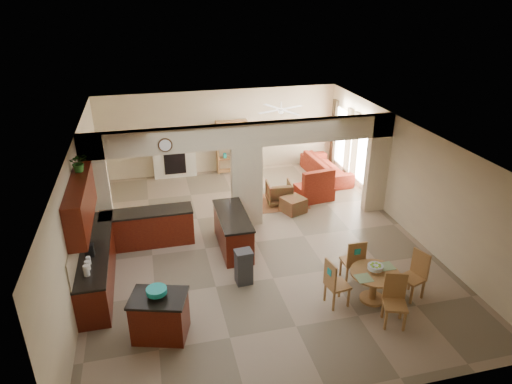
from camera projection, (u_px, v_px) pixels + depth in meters
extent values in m
plane|color=gray|center=(256.00, 242.00, 11.48)|extent=(10.00, 10.00, 0.00)
plane|color=white|center=(256.00, 135.00, 10.31)|extent=(10.00, 10.00, 0.00)
plane|color=#BFAB8B|center=(220.00, 132.00, 15.31)|extent=(8.00, 0.00, 8.00)
plane|color=#BFAB8B|center=(340.00, 333.00, 6.48)|extent=(8.00, 0.00, 8.00)
plane|color=#BFAB8B|center=(80.00, 210.00, 10.03)|extent=(0.00, 10.00, 10.00)
plane|color=#BFAB8B|center=(406.00, 176.00, 11.77)|extent=(0.00, 10.00, 10.00)
cube|color=#BFAB8B|center=(97.00, 190.00, 10.97)|extent=(0.60, 0.25, 2.80)
cube|color=#BFAB8B|center=(247.00, 187.00, 11.90)|extent=(0.80, 0.25, 2.20)
cube|color=#BFAB8B|center=(377.00, 164.00, 12.58)|extent=(0.60, 0.25, 2.80)
cube|color=#BFAB8B|center=(246.00, 135.00, 11.32)|extent=(8.00, 0.25, 0.60)
cube|color=#3F0807|center=(98.00, 265.00, 9.79)|extent=(0.60, 3.20, 0.86)
cube|color=black|center=(95.00, 247.00, 9.60)|extent=(0.62, 3.22, 0.05)
cube|color=tan|center=(78.00, 235.00, 9.41)|extent=(0.02, 3.20, 0.55)
cube|color=#3F0807|center=(148.00, 228.00, 11.24)|extent=(2.20, 0.60, 0.86)
cube|color=black|center=(146.00, 212.00, 11.05)|extent=(2.22, 0.62, 0.05)
cube|color=#3F0807|center=(81.00, 203.00, 9.14)|extent=(0.35, 2.40, 0.90)
cube|color=#3F0807|center=(233.00, 232.00, 11.08)|extent=(0.65, 1.80, 0.86)
cube|color=black|center=(232.00, 215.00, 10.89)|extent=(0.70, 1.85, 0.05)
cube|color=silver|center=(240.00, 250.00, 10.33)|extent=(0.58, 0.04, 0.70)
cylinder|color=#53331B|center=(165.00, 145.00, 10.77)|extent=(0.34, 0.03, 0.34)
cube|color=brown|center=(278.00, 202.00, 13.59)|extent=(1.60, 1.30, 0.01)
cube|color=beige|center=(175.00, 161.00, 15.17)|extent=(1.40, 0.28, 1.10)
cube|color=black|center=(175.00, 164.00, 15.07)|extent=(0.70, 0.04, 0.70)
cube|color=beige|center=(173.00, 144.00, 14.91)|extent=(1.60, 0.35, 0.10)
cube|color=olive|center=(232.00, 147.00, 15.44)|extent=(1.00, 0.32, 1.80)
cube|color=white|center=(364.00, 154.00, 13.87)|extent=(0.02, 0.90, 1.90)
cube|color=white|center=(342.00, 138.00, 15.37)|extent=(0.02, 0.90, 1.90)
cube|color=white|center=(352.00, 150.00, 14.69)|extent=(0.02, 0.70, 2.10)
cube|color=#461D1C|center=(372.00, 161.00, 13.33)|extent=(0.10, 0.28, 2.30)
cube|color=#461D1C|center=(355.00, 148.00, 14.39)|extent=(0.10, 0.28, 2.30)
cube|color=#461D1C|center=(348.00, 143.00, 14.84)|extent=(0.10, 0.28, 2.30)
cube|color=#461D1C|center=(334.00, 132.00, 15.89)|extent=(0.10, 0.28, 2.30)
cylinder|color=white|center=(281.00, 109.00, 13.39)|extent=(1.00, 1.00, 0.10)
cube|color=#3F0807|center=(160.00, 317.00, 8.28)|extent=(1.10, 0.91, 0.82)
cube|color=black|center=(158.00, 298.00, 8.10)|extent=(1.16, 0.97, 0.05)
cylinder|color=teal|center=(157.00, 293.00, 8.06)|extent=(0.37, 0.37, 0.17)
cube|color=#323235|center=(244.00, 268.00, 9.78)|extent=(0.37, 0.32, 0.73)
cylinder|color=olive|center=(375.00, 273.00, 9.12)|extent=(0.99, 0.99, 0.04)
cylinder|color=olive|center=(373.00, 286.00, 9.25)|extent=(0.14, 0.14, 0.64)
cylinder|color=olive|center=(372.00, 298.00, 9.38)|extent=(0.50, 0.50, 0.05)
cylinder|color=#84C329|center=(375.00, 268.00, 9.10)|extent=(0.31, 0.31, 0.17)
imported|color=maroon|center=(326.00, 167.00, 15.22)|extent=(2.41, 1.04, 0.69)
cube|color=maroon|center=(314.00, 192.00, 13.75)|extent=(1.10, 0.95, 0.40)
imported|color=maroon|center=(279.00, 192.00, 13.41)|extent=(0.76, 0.78, 0.66)
cube|color=maroon|center=(293.00, 205.00, 12.93)|extent=(0.76, 0.76, 0.43)
imported|color=#1E5215|center=(79.00, 162.00, 9.40)|extent=(0.42, 0.38, 0.40)
cube|color=olive|center=(352.00, 261.00, 9.88)|extent=(0.43, 0.43, 0.05)
cube|color=olive|center=(355.00, 265.00, 10.16)|extent=(0.04, 0.04, 0.44)
cube|color=olive|center=(341.00, 267.00, 10.09)|extent=(0.04, 0.04, 0.44)
cube|color=olive|center=(361.00, 273.00, 9.86)|extent=(0.04, 0.04, 0.44)
cube|color=olive|center=(347.00, 276.00, 9.79)|extent=(0.04, 0.04, 0.44)
cube|color=olive|center=(357.00, 254.00, 9.58)|extent=(0.42, 0.05, 0.55)
cube|color=teal|center=(358.00, 252.00, 9.53)|extent=(0.14, 0.01, 0.14)
cube|color=olive|center=(412.00, 278.00, 9.30)|extent=(0.53, 0.53, 0.05)
cube|color=olive|center=(398.00, 286.00, 9.44)|extent=(0.04, 0.04, 0.44)
cube|color=olive|center=(411.00, 295.00, 9.18)|extent=(0.04, 0.04, 0.44)
cube|color=olive|center=(410.00, 281.00, 9.61)|extent=(0.04, 0.04, 0.44)
cube|color=olive|center=(423.00, 289.00, 9.35)|extent=(0.04, 0.04, 0.44)
cube|color=olive|center=(421.00, 263.00, 9.27)|extent=(0.17, 0.41, 0.55)
cube|color=teal|center=(422.00, 260.00, 9.25)|extent=(0.05, 0.14, 0.14)
cube|color=olive|center=(395.00, 305.00, 8.53)|extent=(0.54, 0.54, 0.05)
cube|color=olive|center=(386.00, 320.00, 8.49)|extent=(0.04, 0.04, 0.44)
cube|color=olive|center=(404.00, 321.00, 8.46)|extent=(0.04, 0.04, 0.44)
cube|color=olive|center=(383.00, 308.00, 8.80)|extent=(0.04, 0.04, 0.44)
cube|color=olive|center=(401.00, 309.00, 8.77)|extent=(0.04, 0.04, 0.44)
cube|color=olive|center=(395.00, 286.00, 8.58)|extent=(0.41, 0.18, 0.55)
cube|color=teal|center=(395.00, 282.00, 8.57)|extent=(0.14, 0.06, 0.14)
cube|color=olive|center=(337.00, 285.00, 9.09)|extent=(0.47, 0.47, 0.05)
cube|color=olive|center=(348.00, 297.00, 9.10)|extent=(0.04, 0.04, 0.44)
cube|color=olive|center=(339.00, 288.00, 9.39)|extent=(0.04, 0.04, 0.44)
cube|color=olive|center=(334.00, 302.00, 8.99)|extent=(0.04, 0.04, 0.44)
cube|color=olive|center=(325.00, 292.00, 9.27)|extent=(0.04, 0.04, 0.44)
cube|color=olive|center=(330.00, 275.00, 8.90)|extent=(0.10, 0.42, 0.55)
cube|color=teal|center=(329.00, 272.00, 8.86)|extent=(0.03, 0.14, 0.14)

